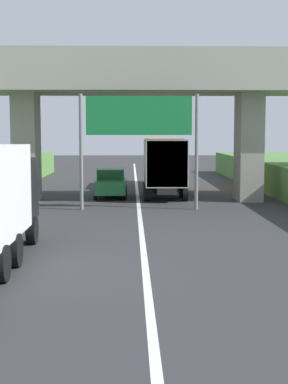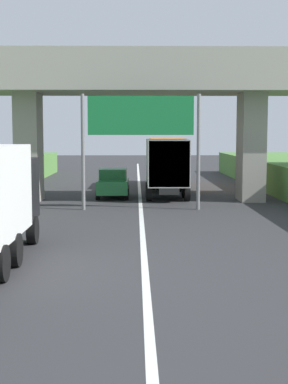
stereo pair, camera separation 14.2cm
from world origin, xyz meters
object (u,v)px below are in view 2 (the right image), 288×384
overhead_highway_sign (141,124)px  truck_orange (166,159)px  construction_barrel_5 (14,197)px  truck_yellow (166,165)px  car_green (113,183)px

overhead_highway_sign → truck_orange: size_ratio=0.81×
truck_orange → construction_barrel_5: size_ratio=8.11×
truck_yellow → overhead_highway_sign: bearing=-104.9°
overhead_highway_sign → truck_orange: overhead_highway_sign is taller
car_green → construction_barrel_5: bearing=-143.7°
truck_orange → car_green: size_ratio=1.78×
overhead_highway_sign → truck_yellow: bearing=75.1°
truck_orange → construction_barrel_5: 13.90m
car_green → construction_barrel_5: 6.33m
car_green → construction_barrel_5: (-5.09, -3.74, -0.40)m
car_green → overhead_highway_sign: bearing=-73.7°
overhead_highway_sign → construction_barrel_5: size_ratio=6.53×
car_green → truck_yellow: bearing=7.3°
overhead_highway_sign → construction_barrel_5: bearing=165.7°
truck_orange → truck_yellow: 6.71m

